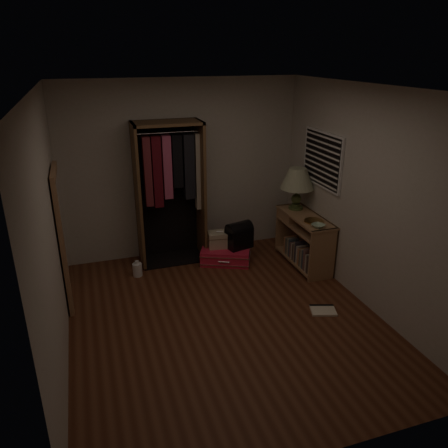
# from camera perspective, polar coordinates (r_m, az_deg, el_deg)

# --- Properties ---
(ground) EXTENTS (4.00, 4.00, 0.00)m
(ground) POSITION_cam_1_polar(r_m,az_deg,el_deg) (5.25, 0.13, -12.22)
(ground) COLOR #512817
(ground) RESTS_ON ground
(room_walls) EXTENTS (3.52, 4.02, 2.60)m
(room_walls) POSITION_cam_1_polar(r_m,az_deg,el_deg) (4.65, 0.86, 3.78)
(room_walls) COLOR beige
(room_walls) RESTS_ON ground
(console_bookshelf) EXTENTS (0.42, 1.12, 0.75)m
(console_bookshelf) POSITION_cam_1_polar(r_m,az_deg,el_deg) (6.44, 10.34, -1.81)
(console_bookshelf) COLOR #9C704B
(console_bookshelf) RESTS_ON ground
(open_wardrobe) EXTENTS (1.00, 0.50, 2.05)m
(open_wardrobe) POSITION_cam_1_polar(r_m,az_deg,el_deg) (6.26, -6.92, 5.54)
(open_wardrobe) COLOR brown
(open_wardrobe) RESTS_ON ground
(floor_mirror) EXTENTS (0.06, 0.80, 1.70)m
(floor_mirror) POSITION_cam_1_polar(r_m,az_deg,el_deg) (5.55, -20.23, -1.72)
(floor_mirror) COLOR #A3724F
(floor_mirror) RESTS_ON ground
(pink_suitcase) EXTENTS (0.87, 0.77, 0.22)m
(pink_suitcase) POSITION_cam_1_polar(r_m,az_deg,el_deg) (6.51, 0.23, -3.97)
(pink_suitcase) COLOR red
(pink_suitcase) RESTS_ON ground
(train_case) EXTENTS (0.37, 0.29, 0.25)m
(train_case) POSITION_cam_1_polar(r_m,az_deg,el_deg) (6.45, -0.57, -2.01)
(train_case) COLOR #B4A889
(train_case) RESTS_ON pink_suitcase
(black_bag) EXTENTS (0.41, 0.32, 0.40)m
(black_bag) POSITION_cam_1_polar(r_m,az_deg,el_deg) (6.40, 1.98, -1.38)
(black_bag) COLOR black
(black_bag) RESTS_ON pink_suitcase
(table_lamp) EXTENTS (0.60, 0.60, 0.61)m
(table_lamp) POSITION_cam_1_polar(r_m,az_deg,el_deg) (6.42, 9.57, 5.76)
(table_lamp) COLOR #404F26
(table_lamp) RESTS_ON console_bookshelf
(brass_tray) EXTENTS (0.28, 0.28, 0.02)m
(brass_tray) POSITION_cam_1_polar(r_m,az_deg,el_deg) (6.11, 11.65, 0.39)
(brass_tray) COLOR #A2793E
(brass_tray) RESTS_ON console_bookshelf
(ceramic_bowl) EXTENTS (0.23, 0.23, 0.04)m
(ceramic_bowl) POSITION_cam_1_polar(r_m,az_deg,el_deg) (5.91, 12.19, -0.22)
(ceramic_bowl) COLOR #A2C0A0
(ceramic_bowl) RESTS_ON console_bookshelf
(white_jug) EXTENTS (0.14, 0.14, 0.23)m
(white_jug) POSITION_cam_1_polar(r_m,az_deg,el_deg) (6.22, -11.25, -5.84)
(white_jug) COLOR white
(white_jug) RESTS_ON ground
(floor_book) EXTENTS (0.35, 0.32, 0.03)m
(floor_book) POSITION_cam_1_polar(r_m,az_deg,el_deg) (5.51, 12.78, -10.86)
(floor_book) COLOR #F2E6CB
(floor_book) RESTS_ON ground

